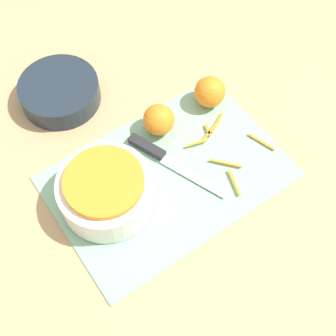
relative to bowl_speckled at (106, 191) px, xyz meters
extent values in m
plane|color=tan|center=(0.13, -0.02, -0.05)|extent=(4.00, 4.00, 0.00)
cube|color=#84B793|center=(0.13, -0.02, -0.05)|extent=(0.48, 0.32, 0.01)
cylinder|color=silver|center=(0.00, 0.00, -0.01)|extent=(0.19, 0.19, 0.07)
cylinder|color=orange|center=(0.00, 0.00, 0.04)|extent=(0.15, 0.15, 0.02)
cylinder|color=#1E2833|center=(0.05, 0.28, -0.02)|extent=(0.18, 0.18, 0.05)
cube|color=#232328|center=(0.13, 0.06, -0.03)|extent=(0.05, 0.09, 0.02)
cube|color=silver|center=(0.17, -0.05, -0.04)|extent=(0.08, 0.15, 0.00)
sphere|color=orange|center=(0.18, 0.08, -0.01)|extent=(0.07, 0.07, 0.07)
sphere|color=orange|center=(0.32, 0.08, -0.01)|extent=(0.07, 0.07, 0.07)
cube|color=orange|center=(0.30, 0.02, -0.04)|extent=(0.05, 0.03, 0.00)
cube|color=orange|center=(0.27, 0.01, -0.04)|extent=(0.06, 0.03, 0.00)
cube|color=orange|center=(0.22, 0.00, -0.03)|extent=(0.04, 0.02, 0.00)
cube|color=orange|center=(0.23, -0.12, -0.04)|extent=(0.02, 0.06, 0.00)
cube|color=orange|center=(0.34, -0.07, -0.04)|extent=(0.02, 0.06, 0.00)
cube|color=orange|center=(0.25, -0.07, -0.04)|extent=(0.05, 0.05, 0.00)
cube|color=orange|center=(0.27, 0.02, -0.04)|extent=(0.02, 0.03, 0.00)
camera|label=1|loc=(-0.14, -0.40, 0.81)|focal=50.00mm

